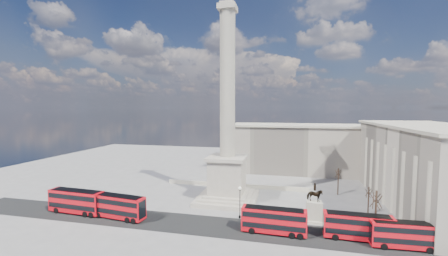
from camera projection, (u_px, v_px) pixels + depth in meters
name	position (u px, v px, depth m)	size (l,w,h in m)	color
ground	(223.00, 207.00, 61.82)	(180.00, 180.00, 0.00)	gray
asphalt_road	(237.00, 228.00, 50.99)	(120.00, 9.00, 0.01)	black
nelsons_column	(227.00, 147.00, 65.73)	(14.00, 14.00, 49.85)	#B1A693
balustrade_wall	(236.00, 185.00, 77.34)	(40.00, 0.60, 1.10)	#BEB59D
building_east	(430.00, 167.00, 60.92)	(19.00, 46.00, 18.60)	beige
building_northeast	(304.00, 148.00, 95.69)	(51.00, 17.00, 16.60)	beige
red_bus_a	(118.00, 206.00, 55.43)	(11.99, 4.04, 4.77)	red
red_bus_b	(274.00, 220.00, 48.75)	(11.43, 3.03, 4.60)	red
red_bus_c	(358.00, 226.00, 46.40)	(11.08, 2.89, 4.46)	red
red_bus_d	(406.00, 235.00, 43.58)	(10.71, 2.95, 4.30)	red
red_bus_e	(77.00, 201.00, 58.18)	(12.45, 3.60, 4.98)	red
victorian_lamp	(240.00, 200.00, 55.46)	(0.56, 0.56, 6.50)	black
equestrian_statue	(314.00, 208.00, 53.82)	(3.68, 2.76, 7.75)	#BEB59D
bare_tree_near	(376.00, 199.00, 46.77)	(2.00, 2.00, 8.74)	#332319
bare_tree_mid	(369.00, 192.00, 57.20)	(1.64, 1.64, 6.21)	#332319
bare_tree_far	(338.00, 173.00, 70.40)	(1.79, 1.79, 7.30)	#332319
pedestrian_walking	(318.00, 216.00, 54.93)	(0.59, 0.38, 1.61)	black
pedestrian_standing	(325.00, 220.00, 52.32)	(0.93, 0.73, 1.92)	black
pedestrian_crossing	(316.00, 212.00, 56.46)	(1.07, 0.44, 1.82)	black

